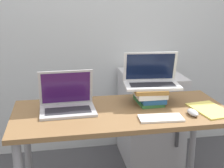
% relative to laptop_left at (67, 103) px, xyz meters
% --- Properties ---
extents(wall_back, '(8.00, 0.05, 2.70)m').
position_rel_laptop_left_xyz_m(wall_back, '(0.34, 0.98, 0.53)').
color(wall_back, silver).
rests_on(wall_back, ground_plane).
extents(desk, '(1.39, 0.63, 0.77)m').
position_rel_laptop_left_xyz_m(desk, '(0.34, -0.06, -0.15)').
color(desk, brown).
rests_on(desk, ground_plane).
extents(laptop_left, '(0.36, 0.25, 0.25)m').
position_rel_laptop_left_xyz_m(laptop_left, '(0.00, 0.00, 0.00)').
color(laptop_left, '#B2B2B7').
rests_on(laptop_left, desk).
extents(book_stack, '(0.24, 0.30, 0.12)m').
position_rel_laptop_left_xyz_m(book_stack, '(0.56, 0.05, 0.02)').
color(book_stack, '#33753D').
rests_on(book_stack, desk).
extents(laptop_on_books, '(0.39, 0.25, 0.23)m').
position_rel_laptop_left_xyz_m(laptop_on_books, '(0.58, 0.07, 0.11)').
color(laptop_on_books, silver).
rests_on(laptop_on_books, book_stack).
extents(wireless_keyboard, '(0.27, 0.14, 0.01)m').
position_rel_laptop_left_xyz_m(wireless_keyboard, '(0.54, -0.25, -0.04)').
color(wireless_keyboard, white).
rests_on(wireless_keyboard, desk).
extents(mouse, '(0.06, 0.11, 0.03)m').
position_rel_laptop_left_xyz_m(mouse, '(0.76, -0.22, -0.03)').
color(mouse, '#B2B2B7').
rests_on(mouse, desk).
extents(notepad, '(0.23, 0.32, 0.01)m').
position_rel_laptop_left_xyz_m(notepad, '(0.90, -0.17, -0.05)').
color(notepad, '#EFE066').
rests_on(notepad, desk).
extents(mini_fridge, '(0.50, 0.58, 0.82)m').
position_rel_laptop_left_xyz_m(mini_fridge, '(0.76, 0.64, -0.41)').
color(mini_fridge, silver).
rests_on(mini_fridge, ground_plane).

